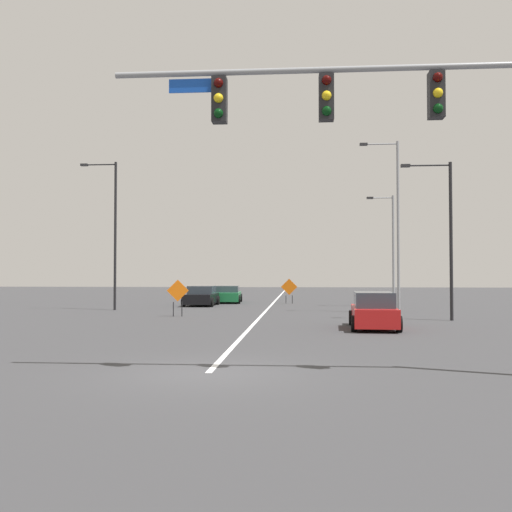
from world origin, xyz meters
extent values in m
plane|color=#38383A|center=(0.00, 0.00, 0.00)|extent=(162.93, 162.93, 0.00)
cube|color=white|center=(0.00, 45.26, 0.00)|extent=(0.16, 90.52, 0.01)
cylinder|color=gray|center=(2.70, 0.00, 6.93)|extent=(9.83, 0.14, 0.14)
cube|color=black|center=(5.16, 0.00, 6.28)|extent=(0.34, 0.32, 1.05)
sphere|color=#3A0503|center=(5.16, -0.17, 6.63)|extent=(0.22, 0.22, 0.22)
sphere|color=yellow|center=(5.16, -0.17, 6.28)|extent=(0.22, 0.22, 0.22)
sphere|color=black|center=(5.16, -0.17, 5.93)|extent=(0.22, 0.22, 0.22)
cube|color=black|center=(2.70, 0.00, 6.28)|extent=(0.34, 0.32, 1.05)
sphere|color=#3A0503|center=(2.70, -0.17, 6.63)|extent=(0.22, 0.22, 0.22)
sphere|color=yellow|center=(2.70, -0.17, 6.28)|extent=(0.22, 0.22, 0.22)
sphere|color=black|center=(2.70, -0.17, 5.93)|extent=(0.22, 0.22, 0.22)
cube|color=black|center=(0.24, 0.00, 6.28)|extent=(0.34, 0.32, 1.05)
sphere|color=#3A0503|center=(0.24, -0.17, 6.63)|extent=(0.22, 0.22, 0.22)
sphere|color=yellow|center=(0.24, -0.17, 6.28)|extent=(0.22, 0.22, 0.22)
sphere|color=black|center=(0.24, -0.17, 5.93)|extent=(0.22, 0.22, 0.22)
cube|color=#1447B7|center=(-0.39, 0.00, 6.64)|extent=(1.10, 0.03, 0.32)
cylinder|color=gray|center=(8.42, 26.80, 3.80)|extent=(0.16, 0.16, 7.60)
cylinder|color=gray|center=(7.64, 26.80, 7.45)|extent=(1.56, 0.08, 0.08)
cube|color=#262628|center=(6.86, 26.80, 7.45)|extent=(0.44, 0.24, 0.14)
cylinder|color=black|center=(-9.40, 21.95, 4.61)|extent=(0.16, 0.16, 9.23)
cylinder|color=black|center=(-10.41, 21.95, 9.08)|extent=(2.03, 0.08, 0.08)
cube|color=#262628|center=(-11.43, 21.95, 9.08)|extent=(0.44, 0.24, 0.14)
cylinder|color=gray|center=(7.71, 20.52, 4.95)|extent=(0.16, 0.16, 9.91)
cylinder|color=gray|center=(6.74, 20.52, 9.76)|extent=(1.94, 0.08, 0.08)
cube|color=#262628|center=(5.77, 20.52, 9.76)|extent=(0.44, 0.24, 0.14)
cylinder|color=black|center=(9.38, 15.44, 3.85)|extent=(0.16, 0.16, 7.69)
cylinder|color=black|center=(8.31, 15.44, 7.54)|extent=(2.15, 0.08, 0.08)
cube|color=#262628|center=(7.24, 15.44, 7.54)|extent=(0.44, 0.24, 0.14)
cube|color=orange|center=(-4.37, 16.98, 1.36)|extent=(1.15, 0.23, 1.16)
cylinder|color=black|center=(-4.59, 16.94, 0.38)|extent=(0.05, 0.05, 0.77)
cylinder|color=black|center=(-4.15, 17.02, 0.38)|extent=(0.05, 0.05, 0.77)
cube|color=orange|center=(1.24, 30.48, 1.25)|extent=(1.24, 0.12, 1.24)
cylinder|color=black|center=(1.00, 30.50, 0.31)|extent=(0.05, 0.05, 0.62)
cylinder|color=black|center=(1.48, 30.47, 0.31)|extent=(0.05, 0.05, 0.62)
cube|color=black|center=(-4.86, 27.01, 0.50)|extent=(1.96, 3.96, 0.68)
cube|color=#333D47|center=(-4.86, 27.21, 1.11)|extent=(1.75, 1.87, 0.55)
cylinder|color=black|center=(-5.84, 25.63, 0.32)|extent=(0.22, 0.64, 0.64)
cylinder|color=black|center=(-3.91, 25.62, 0.32)|extent=(0.22, 0.64, 0.64)
cylinder|color=black|center=(-5.82, 28.40, 0.32)|extent=(0.22, 0.64, 0.64)
cylinder|color=black|center=(-3.89, 28.38, 0.32)|extent=(0.22, 0.64, 0.64)
cube|color=red|center=(5.11, 11.11, 0.53)|extent=(1.94, 4.43, 0.73)
cube|color=#333D47|center=(5.10, 10.89, 1.20)|extent=(1.67, 2.58, 0.62)
cylinder|color=black|center=(6.05, 12.58, 0.32)|extent=(0.25, 0.65, 0.64)
cylinder|color=black|center=(4.34, 12.67, 0.32)|extent=(0.25, 0.65, 0.64)
cylinder|color=black|center=(5.89, 9.55, 0.32)|extent=(0.25, 0.65, 0.64)
cylinder|color=black|center=(4.18, 9.64, 0.32)|extent=(0.25, 0.65, 0.64)
cube|color=#196B38|center=(-3.54, 31.27, 0.49)|extent=(2.14, 4.38, 0.65)
cube|color=#333D47|center=(-3.56, 31.49, 1.06)|extent=(1.84, 2.37, 0.49)
cylinder|color=black|center=(-4.41, 29.73, 0.32)|extent=(0.25, 0.65, 0.64)
cylinder|color=black|center=(-2.51, 29.83, 0.32)|extent=(0.25, 0.65, 0.64)
cylinder|color=black|center=(-4.58, 32.72, 0.32)|extent=(0.25, 0.65, 0.64)
cylinder|color=black|center=(-2.67, 32.82, 0.32)|extent=(0.25, 0.65, 0.64)
camera|label=1|loc=(2.11, -13.14, 2.28)|focal=40.56mm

